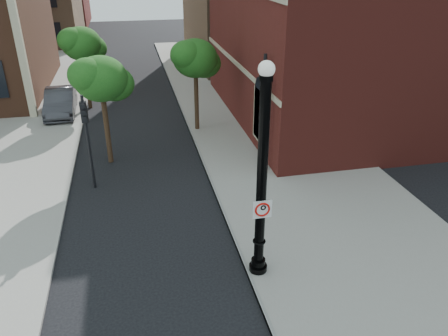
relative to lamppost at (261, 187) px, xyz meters
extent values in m
plane|color=black|center=(-2.37, -0.08, -3.10)|extent=(120.00, 120.00, 0.00)
cube|color=gray|center=(3.63, 9.92, -3.04)|extent=(8.00, 60.00, 0.12)
cube|color=gray|center=(-11.37, 17.92, -3.04)|extent=(10.00, 50.00, 0.12)
cube|color=gray|center=(-0.32, 9.92, -3.03)|extent=(0.10, 60.00, 0.14)
cube|color=maroon|center=(13.63, 13.92, 2.90)|extent=(22.00, 16.00, 12.00)
cube|color=black|center=(2.59, 8.92, -1.10)|extent=(0.08, 1.40, 2.40)
cube|color=#BFB594|center=(2.60, 13.92, 0.40)|extent=(0.06, 16.00, 0.25)
cylinder|color=black|center=(0.00, 0.00, -2.95)|extent=(0.57, 0.57, 0.30)
cylinder|color=black|center=(0.00, 0.00, -2.70)|extent=(0.45, 0.45, 0.25)
cylinder|color=black|center=(0.00, 0.00, 0.14)|extent=(0.30, 0.30, 5.89)
torus|color=black|center=(0.00, 0.00, -1.89)|extent=(0.41, 0.41, 0.06)
cylinder|color=black|center=(0.00, 0.00, 3.17)|extent=(0.37, 0.37, 0.15)
sphere|color=silver|center=(0.00, 0.00, 3.39)|extent=(0.45, 0.45, 0.45)
cube|color=white|center=(0.00, -0.17, -0.65)|extent=(0.58, 0.02, 0.58)
cube|color=black|center=(0.00, -0.17, -0.38)|extent=(0.58, 0.01, 0.05)
cube|color=black|center=(0.00, -0.17, -0.91)|extent=(0.58, 0.01, 0.05)
cube|color=black|center=(-0.26, -0.17, -0.65)|extent=(0.05, 0.01, 0.58)
cube|color=black|center=(0.26, -0.17, -0.65)|extent=(0.05, 0.01, 0.58)
torus|color=red|center=(0.00, -0.17, -0.65)|extent=(0.46, 0.06, 0.46)
cube|color=red|center=(0.00, -0.17, -0.65)|extent=(0.33, 0.01, 0.33)
cube|color=black|center=(-0.05, -0.17, -0.65)|extent=(0.05, 0.01, 0.27)
torus|color=black|center=(0.02, -0.17, -0.59)|extent=(0.18, 0.05, 0.18)
cylinder|color=black|center=(0.00, -0.17, -0.39)|extent=(0.03, 0.02, 0.03)
imported|color=#303035|center=(-7.77, 17.32, -2.30)|extent=(1.87, 4.93, 1.60)
cylinder|color=black|center=(-5.32, 6.94, -1.05)|extent=(0.12, 0.12, 4.12)
cube|color=black|center=(-5.32, 6.94, 0.33)|extent=(0.26, 0.25, 0.86)
sphere|color=#E50505|center=(-5.32, 6.80, 0.63)|extent=(0.15, 0.15, 0.15)
sphere|color=#FF8C00|center=(-5.32, 6.80, 0.37)|extent=(0.15, 0.15, 0.15)
sphere|color=#00E519|center=(-5.32, 6.80, 0.11)|extent=(0.15, 0.15, 0.15)
cylinder|color=black|center=(2.35, 7.49, -0.46)|extent=(0.15, 0.15, 5.29)
cube|color=black|center=(2.35, 7.49, 1.30)|extent=(0.35, 0.33, 1.10)
sphere|color=#E50505|center=(2.36, 7.31, 1.69)|extent=(0.20, 0.20, 0.20)
sphere|color=#FF8C00|center=(2.36, 7.31, 1.36)|extent=(0.20, 0.20, 0.20)
sphere|color=#00E519|center=(2.36, 7.31, 1.02)|extent=(0.20, 0.20, 0.20)
cylinder|color=#999999|center=(2.43, 6.81, -0.93)|extent=(0.09, 0.09, 4.34)
cylinder|color=black|center=(-4.68, 9.47, -1.19)|extent=(0.24, 0.24, 3.82)
ellipsoid|color=#124312|center=(-4.68, 9.47, 0.99)|extent=(2.40, 2.40, 2.04)
ellipsoid|color=#124312|center=(-4.13, 9.90, 0.61)|extent=(1.86, 1.86, 1.58)
ellipsoid|color=#124312|center=(-5.17, 9.14, 1.27)|extent=(1.75, 1.75, 1.49)
cylinder|color=black|center=(-6.11, 18.26, -1.18)|extent=(0.24, 0.24, 3.85)
ellipsoid|color=#124312|center=(-6.11, 18.26, 1.02)|extent=(2.42, 2.42, 2.06)
ellipsoid|color=#124312|center=(-5.56, 18.70, 0.63)|extent=(1.87, 1.87, 1.59)
ellipsoid|color=#124312|center=(-6.61, 17.93, 1.29)|extent=(1.76, 1.76, 1.49)
cylinder|color=black|center=(0.10, 12.70, -1.19)|extent=(0.24, 0.24, 3.83)
ellipsoid|color=#124312|center=(0.10, 12.70, 1.00)|extent=(2.41, 2.41, 2.05)
ellipsoid|color=#124312|center=(0.65, 13.14, 0.62)|extent=(1.86, 1.86, 1.58)
ellipsoid|color=#124312|center=(-0.39, 12.37, 1.27)|extent=(1.75, 1.75, 1.49)
camera|label=1|loc=(-3.39, -10.49, 6.01)|focal=35.00mm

